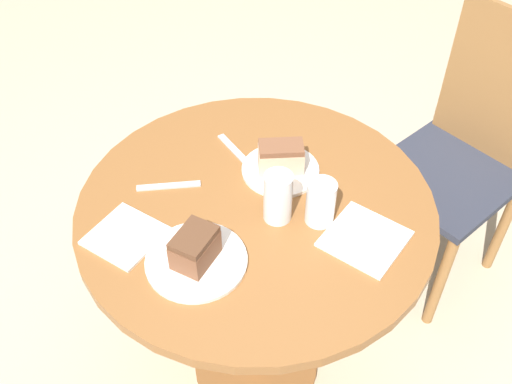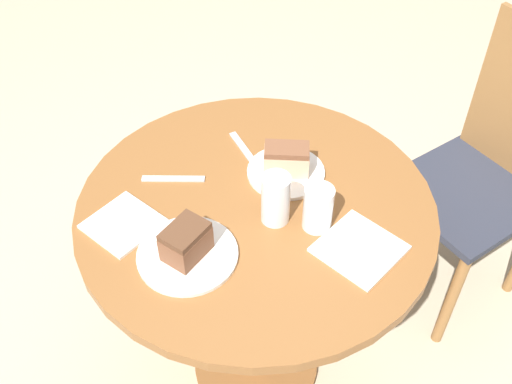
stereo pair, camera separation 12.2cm
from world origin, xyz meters
The scene contains 13 objects.
ground_plane centered at (0.00, 0.00, 0.00)m, with size 8.00×8.00×0.00m, color beige.
table centered at (0.00, 0.00, 0.59)m, with size 0.87×0.87×0.76m.
chair centered at (0.06, 0.83, 0.50)m, with size 0.41×0.42×0.97m.
plate_near centered at (-0.05, 0.12, 0.77)m, with size 0.20×0.20×0.01m.
plate_far centered at (0.05, -0.22, 0.77)m, with size 0.23×0.23×0.01m.
cake_slice_near centered at (-0.05, 0.12, 0.81)m, with size 0.12×0.13×0.08m.
cake_slice_far centered at (0.05, -0.22, 0.81)m, with size 0.11×0.12×0.08m.
glass_lemonade centered at (0.13, 0.08, 0.81)m, with size 0.07×0.07×0.11m.
glass_water centered at (0.06, 0.01, 0.82)m, with size 0.07×0.07×0.13m.
napkin_stack centered at (0.25, 0.12, 0.77)m, with size 0.20×0.20×0.01m.
fork centered at (-0.17, 0.08, 0.77)m, with size 0.18×0.04×0.00m.
spoon centered at (-0.18, -0.13, 0.77)m, with size 0.10×0.14×0.00m.
napkin_side centered at (-0.11, -0.30, 0.77)m, with size 0.19×0.19×0.01m.
Camera 1 is at (0.77, -0.64, 1.80)m, focal length 42.00 mm.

